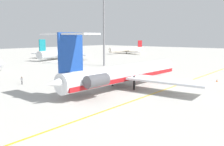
# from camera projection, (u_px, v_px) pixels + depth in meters

# --- Properties ---
(ground) EXTENTS (393.81, 393.81, 0.00)m
(ground) POSITION_uv_depth(u_px,v_px,m) (178.00, 89.00, 51.72)
(ground) COLOR #B7B5AD
(main_jetliner) EXTENTS (39.51, 35.14, 11.52)m
(main_jetliner) POSITION_uv_depth(u_px,v_px,m) (123.00, 73.00, 52.43)
(main_jetliner) COLOR silver
(main_jetliner) RESTS_ON ground
(airliner_mid_right) EXTENTS (31.88, 31.88, 9.65)m
(airliner_mid_right) POSITION_uv_depth(u_px,v_px,m) (61.00, 53.00, 120.98)
(airliner_mid_right) COLOR silver
(airliner_mid_right) RESTS_ON ground
(airliner_far_right) EXTENTS (27.68, 27.66, 8.37)m
(airliner_far_right) POSITION_uv_depth(u_px,v_px,m) (126.00, 50.00, 159.90)
(airliner_far_right) COLOR silver
(airliner_far_right) RESTS_ON ground
(ground_crew_near_nose) EXTENTS (0.33, 0.35, 1.78)m
(ground_crew_near_nose) POSITION_uv_depth(u_px,v_px,m) (22.00, 80.00, 56.49)
(ground_crew_near_nose) COLOR black
(ground_crew_near_nose) RESTS_ON ground
(ground_crew_near_tail) EXTENTS (0.41, 0.29, 1.82)m
(ground_crew_near_tail) POSITION_uv_depth(u_px,v_px,m) (130.00, 68.00, 78.37)
(ground_crew_near_tail) COLOR black
(ground_crew_near_tail) RESTS_ON ground
(safety_cone_nose) EXTENTS (0.40, 0.40, 0.55)m
(safety_cone_nose) POSITION_uv_depth(u_px,v_px,m) (217.00, 81.00, 60.00)
(safety_cone_nose) COLOR #EA590F
(safety_cone_nose) RESTS_ON ground
(taxiway_centreline) EXTENTS (100.26, 1.66, 0.01)m
(taxiway_centreline) POSITION_uv_depth(u_px,v_px,m) (158.00, 92.00, 48.82)
(taxiway_centreline) COLOR gold
(taxiway_centreline) RESTS_ON ground
(light_mast) EXTENTS (4.00, 0.70, 30.07)m
(light_mast) POSITION_uv_depth(u_px,v_px,m) (104.00, 22.00, 90.66)
(light_mast) COLOR slate
(light_mast) RESTS_ON ground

